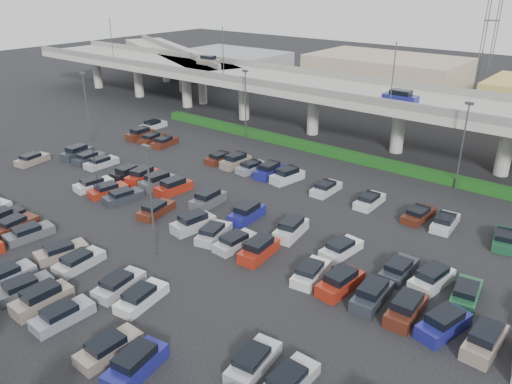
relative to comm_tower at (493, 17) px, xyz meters
The scene contains 8 objects.
ground 75.73m from the comm_tower, 93.09° to the right, with size 280.00×280.00×0.00m, color black.
overpass 43.07m from the comm_tower, 95.72° to the right, with size 150.00×13.00×15.80m.
on_ramp 64.67m from the comm_tower, 151.11° to the right, with size 50.93×30.13×8.80m.
hedge 51.42m from the comm_tower, 94.67° to the right, with size 66.00×1.60×1.10m, color #123910.
parked_cars 79.98m from the comm_tower, 92.74° to the right, with size 63.09×41.58×1.67m.
light_poles 73.06m from the comm_tower, 96.44° to the right, with size 66.90×48.38×10.30m.
distant_buildings 18.96m from the comm_tower, 55.50° to the right, with size 138.00×24.00×9.00m.
comm_tower is the anchor object (origin of this frame).
Camera 1 is at (31.33, -32.79, 23.16)m, focal length 35.00 mm.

